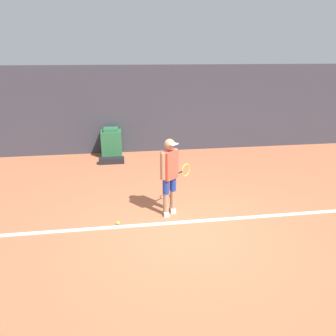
{
  "coord_description": "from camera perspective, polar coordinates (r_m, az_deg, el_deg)",
  "views": [
    {
      "loc": [
        -1.13,
        -5.44,
        3.25
      ],
      "look_at": [
        -0.17,
        0.99,
        0.95
      ],
      "focal_mm": 35.0,
      "sensor_mm": 36.0,
      "label": 1
    }
  ],
  "objects": [
    {
      "name": "tennis_ball",
      "position": [
        6.71,
        -8.7,
        -9.42
      ],
      "size": [
        0.07,
        0.07,
        0.07
      ],
      "color": "#D1E533",
      "rests_on": "ground_plane"
    },
    {
      "name": "covered_chair",
      "position": [
        10.96,
        -9.8,
        4.37
      ],
      "size": [
        0.66,
        0.61,
        0.94
      ],
      "color": "#28663D",
      "rests_on": "ground_plane"
    },
    {
      "name": "court_baseline",
      "position": [
        6.72,
        2.26,
        -9.43
      ],
      "size": [
        21.6,
        0.1,
        0.01
      ],
      "color": "white",
      "rests_on": "ground_plane"
    },
    {
      "name": "tennis_player",
      "position": [
        6.73,
        0.31,
        -0.9
      ],
      "size": [
        0.73,
        0.65,
        1.64
      ],
      "rotation": [
        0.0,
        0.0,
        0.7
      ],
      "color": "#A37556",
      "rests_on": "ground_plane"
    },
    {
      "name": "back_wall",
      "position": [
        11.2,
        -2.66,
        10.16
      ],
      "size": [
        24.0,
        0.1,
        2.88
      ],
      "color": "#383842",
      "rests_on": "ground_plane"
    },
    {
      "name": "ground_plane",
      "position": [
        6.44,
        2.81,
        -10.87
      ],
      "size": [
        24.0,
        24.0,
        0.0
      ],
      "primitive_type": "plane",
      "color": "#B76642"
    },
    {
      "name": "equipment_bag",
      "position": [
        10.29,
        -9.79,
        1.29
      ],
      "size": [
        0.77,
        0.25,
        0.18
      ],
      "color": "black",
      "rests_on": "ground_plane"
    }
  ]
}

